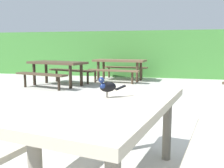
{
  "coord_description": "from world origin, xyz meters",
  "views": [
    {
      "loc": [
        0.21,
        -2.28,
        1.18
      ],
      "look_at": [
        -0.34,
        0.0,
        0.84
      ],
      "focal_mm": 40.89,
      "sensor_mm": 36.0,
      "label": 1
    }
  ],
  "objects_px": {
    "picnic_table_mid_left": "(57,68)",
    "picnic_table_far_centre": "(120,65)",
    "picnic_table_foreground": "(118,123)",
    "bird_grackle": "(107,86)"
  },
  "relations": [
    {
      "from": "picnic_table_foreground",
      "to": "picnic_table_far_centre",
      "type": "bearing_deg",
      "value": 101.75
    },
    {
      "from": "picnic_table_mid_left",
      "to": "bird_grackle",
      "type": "bearing_deg",
      "value": -60.15
    },
    {
      "from": "picnic_table_far_centre",
      "to": "picnic_table_foreground",
      "type": "bearing_deg",
      "value": -78.25
    },
    {
      "from": "picnic_table_foreground",
      "to": "bird_grackle",
      "type": "height_order",
      "value": "bird_grackle"
    },
    {
      "from": "picnic_table_foreground",
      "to": "bird_grackle",
      "type": "bearing_deg",
      "value": 134.19
    },
    {
      "from": "picnic_table_mid_left",
      "to": "picnic_table_far_centre",
      "type": "xyz_separation_m",
      "value": [
        1.61,
        1.62,
        0.0
      ]
    },
    {
      "from": "picnic_table_mid_left",
      "to": "picnic_table_far_centre",
      "type": "height_order",
      "value": "same"
    },
    {
      "from": "bird_grackle",
      "to": "picnic_table_far_centre",
      "type": "xyz_separation_m",
      "value": [
        -1.29,
        6.66,
        -0.29
      ]
    },
    {
      "from": "picnic_table_foreground",
      "to": "picnic_table_far_centre",
      "type": "xyz_separation_m",
      "value": [
        -1.41,
        6.79,
        0.0
      ]
    },
    {
      "from": "bird_grackle",
      "to": "picnic_table_mid_left",
      "type": "distance_m",
      "value": 5.82
    }
  ]
}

